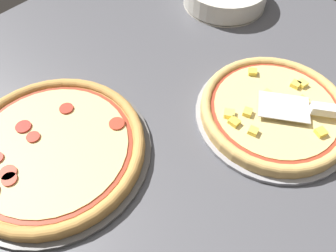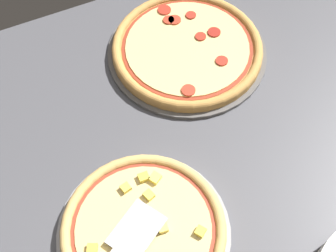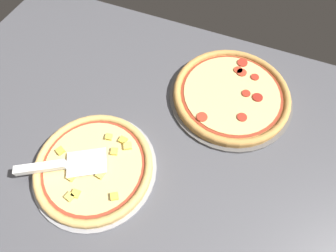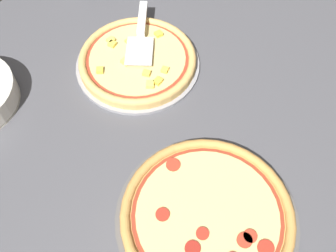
# 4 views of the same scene
# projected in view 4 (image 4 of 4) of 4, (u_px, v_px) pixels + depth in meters

# --- Properties ---
(ground_plane) EXTENTS (1.48, 1.20, 0.04)m
(ground_plane) POSITION_uv_depth(u_px,v_px,m) (144.00, 96.00, 1.08)
(ground_plane) COLOR #4C4C51
(pizza_pan_front) EXTENTS (0.35, 0.35, 0.01)m
(pizza_pan_front) POSITION_uv_depth(u_px,v_px,m) (138.00, 64.00, 1.11)
(pizza_pan_front) COLOR #939399
(pizza_pan_front) RESTS_ON ground_plane
(pizza_front) EXTENTS (0.33, 0.33, 0.03)m
(pizza_front) POSITION_uv_depth(u_px,v_px,m) (138.00, 59.00, 1.10)
(pizza_front) COLOR #DBAD60
(pizza_front) RESTS_ON pizza_pan_front
(pizza_pan_back) EXTENTS (0.40, 0.40, 0.01)m
(pizza_pan_back) POSITION_uv_depth(u_px,v_px,m) (207.00, 218.00, 0.86)
(pizza_pan_back) COLOR #565451
(pizza_pan_back) RESTS_ON ground_plane
(pizza_back) EXTENTS (0.38, 0.38, 0.03)m
(pizza_back) POSITION_uv_depth(u_px,v_px,m) (207.00, 215.00, 0.85)
(pizza_back) COLOR #C68E47
(pizza_back) RESTS_ON pizza_pan_back
(serving_spatula) EXTENTS (0.23, 0.16, 0.02)m
(serving_spatula) POSITION_uv_depth(u_px,v_px,m) (142.00, 26.00, 1.13)
(serving_spatula) COLOR silver
(serving_spatula) RESTS_ON pizza_front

